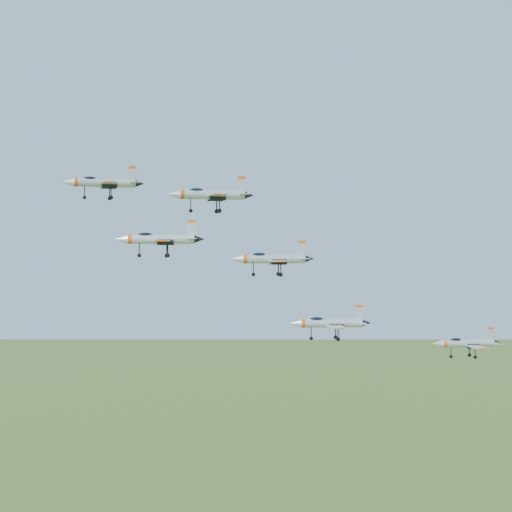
{
  "coord_description": "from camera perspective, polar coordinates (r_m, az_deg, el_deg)",
  "views": [
    {
      "loc": [
        -4.39,
        -105.33,
        135.95
      ],
      "look_at": [
        2.72,
        -2.39,
        134.03
      ],
      "focal_mm": 50.0,
      "sensor_mm": 36.0,
      "label": 1
    }
  ],
  "objects": [
    {
      "name": "jet_lead",
      "position": [
        123.68,
        -12.18,
        5.76
      ],
      "size": [
        13.69,
        11.56,
        3.69
      ],
      "rotation": [
        0.0,
        0.0,
        0.23
      ],
      "color": "#B6BBC3"
    },
    {
      "name": "jet_left_high",
      "position": [
        101.66,
        -7.79,
        1.37
      ],
      "size": [
        12.65,
        10.38,
        3.39
      ],
      "rotation": [
        0.0,
        0.0,
        -0.01
      ],
      "color": "#B6BBC3"
    },
    {
      "name": "jet_right_high",
      "position": [
        84.51,
        -3.73,
        4.93
      ],
      "size": [
        10.47,
        8.76,
        2.8
      ],
      "rotation": [
        0.0,
        0.0,
        0.16
      ],
      "color": "#B6BBC3"
    },
    {
      "name": "jet_left_low",
      "position": [
        116.7,
        1.26,
        -0.21
      ],
      "size": [
        13.94,
        11.51,
        3.73
      ],
      "rotation": [
        0.0,
        0.0,
        0.06
      ],
      "color": "#B6BBC3"
    },
    {
      "name": "jet_right_low",
      "position": [
        92.56,
        5.87,
        -5.34
      ],
      "size": [
        10.7,
        8.79,
        2.87
      ],
      "rotation": [
        0.0,
        0.0,
        -0.02
      ],
      "color": "#B6BBC3"
    },
    {
      "name": "jet_trail",
      "position": [
        110.8,
        16.44,
        -6.68
      ],
      "size": [
        10.7,
        8.85,
        2.86
      ],
      "rotation": [
        0.0,
        0.0,
        0.07
      ],
      "color": "#B6BBC3"
    }
  ]
}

